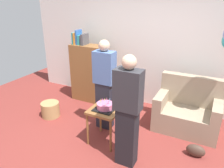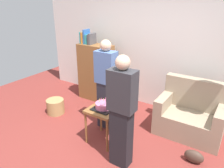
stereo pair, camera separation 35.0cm
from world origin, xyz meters
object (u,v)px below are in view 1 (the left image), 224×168
object	(u,v)px
side_table	(105,114)
handbag	(196,151)
person_holding_cake	(128,112)
wicker_basket	(50,109)
bookshelf	(89,72)
birthday_cake	(105,106)
person_blowing_candles	(105,85)
couch	(187,112)

from	to	relation	value
side_table	handbag	bearing A→B (deg)	11.45
person_holding_cake	wicker_basket	bearing A→B (deg)	-24.52
bookshelf	wicker_basket	size ratio (longest dim) A/B	4.48
handbag	wicker_basket	bearing A→B (deg)	-178.57
birthday_cake	person_blowing_candles	world-z (taller)	person_blowing_candles
person_blowing_candles	handbag	xyz separation A→B (m)	(1.63, -0.11, -0.73)
couch	person_holding_cake	size ratio (longest dim) A/B	0.67
bookshelf	side_table	size ratio (longest dim) A/B	2.66
side_table	wicker_basket	size ratio (longest dim) A/B	1.68
bookshelf	person_holding_cake	size ratio (longest dim) A/B	0.99
person_holding_cake	handbag	size ratio (longest dim) A/B	5.82
couch	person_blowing_candles	bearing A→B (deg)	-155.49
couch	wicker_basket	world-z (taller)	couch
person_blowing_candles	wicker_basket	world-z (taller)	person_blowing_candles
bookshelf	person_holding_cake	world-z (taller)	person_holding_cake
birthday_cake	person_blowing_candles	size ratio (longest dim) A/B	0.20
couch	bookshelf	distance (m)	2.28
bookshelf	person_blowing_candles	bearing A→B (deg)	-44.07
couch	wicker_basket	xyz separation A→B (m)	(-2.53, -0.80, -0.19)
bookshelf	birthday_cake	xyz separation A→B (m)	(1.10, -1.25, -0.02)
side_table	birthday_cake	size ratio (longest dim) A/B	1.90
couch	side_table	distance (m)	1.54
person_blowing_candles	handbag	size ratio (longest dim) A/B	5.82
person_holding_cake	bookshelf	bearing A→B (deg)	-53.12
birthday_cake	handbag	bearing A→B (deg)	11.45
couch	person_holding_cake	distance (m)	1.55
side_table	person_holding_cake	size ratio (longest dim) A/B	0.37
couch	birthday_cake	bearing A→B (deg)	-138.25
couch	person_blowing_candles	size ratio (longest dim) A/B	0.67
birthday_cake	wicker_basket	world-z (taller)	birthday_cake
birthday_cake	couch	bearing A→B (deg)	41.75
couch	person_holding_cake	bearing A→B (deg)	-115.31
side_table	handbag	distance (m)	1.50
person_blowing_candles	wicker_basket	bearing A→B (deg)	-177.75
bookshelf	handbag	xyz separation A→B (m)	(2.51, -0.97, -0.58)
person_blowing_candles	person_holding_cake	world-z (taller)	same
couch	handbag	bearing A→B (deg)	-69.90
side_table	birthday_cake	world-z (taller)	birthday_cake
couch	bookshelf	xyz separation A→B (m)	(-2.24, 0.23, 0.34)
couch	handbag	distance (m)	0.82
handbag	person_holding_cake	bearing A→B (deg)	-146.59
wicker_basket	bookshelf	bearing A→B (deg)	74.51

